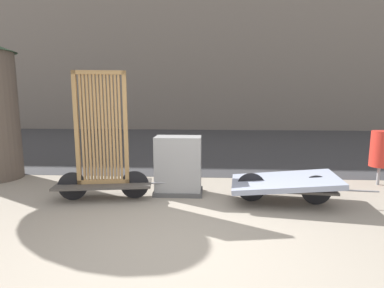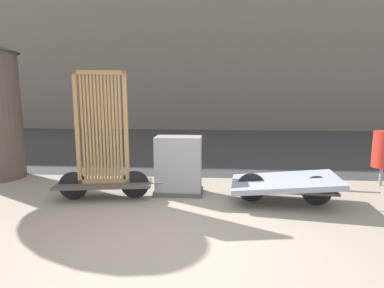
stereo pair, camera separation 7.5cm
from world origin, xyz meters
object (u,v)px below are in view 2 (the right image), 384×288
bike_cart_with_bedframe (103,154)px  utility_cabinet (179,167)px  trash_bin (383,150)px  bike_cart_with_mattress (284,183)px

bike_cart_with_bedframe → utility_cabinet: bike_cart_with_bedframe is taller
bike_cart_with_bedframe → trash_bin: bike_cart_with_bedframe is taller
utility_cabinet → trash_bin: trash_bin is taller
bike_cart_with_bedframe → bike_cart_with_mattress: size_ratio=0.97×
bike_cart_with_bedframe → trash_bin: 5.62m
bike_cart_with_bedframe → bike_cart_with_mattress: 3.23m
bike_cart_with_bedframe → bike_cart_with_mattress: bike_cart_with_bedframe is taller
bike_cart_with_mattress → trash_bin: trash_bin is taller
utility_cabinet → trash_bin: size_ratio=0.97×
bike_cart_with_mattress → utility_cabinet: bearing=173.6°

